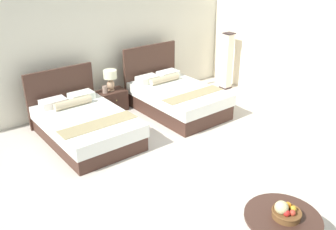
{
  "coord_description": "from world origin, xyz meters",
  "views": [
    {
      "loc": [
        -3.39,
        -3.95,
        3.26
      ],
      "look_at": [
        -0.11,
        0.53,
        0.71
      ],
      "focal_mm": 38.88,
      "sensor_mm": 36.0,
      "label": 1
    }
  ],
  "objects_px": {
    "bed_near_corner": "(176,98)",
    "bed_near_window": "(85,124)",
    "vase": "(105,89)",
    "floor_lamp_corner": "(227,61)",
    "nightstand": "(112,100)",
    "coffee_table": "(282,224)",
    "fruit_bowl": "(285,212)",
    "table_lamp": "(110,77)"
  },
  "relations": [
    {
      "from": "nightstand",
      "to": "floor_lamp_corner",
      "type": "bearing_deg",
      "value": -8.65
    },
    {
      "from": "nightstand",
      "to": "fruit_bowl",
      "type": "relative_size",
      "value": 1.76
    },
    {
      "from": "table_lamp",
      "to": "vase",
      "type": "distance_m",
      "value": 0.29
    },
    {
      "from": "bed_near_window",
      "to": "bed_near_corner",
      "type": "relative_size",
      "value": 1.02
    },
    {
      "from": "bed_near_window",
      "to": "fruit_bowl",
      "type": "height_order",
      "value": "bed_near_window"
    },
    {
      "from": "bed_near_corner",
      "to": "coffee_table",
      "type": "distance_m",
      "value": 4.17
    },
    {
      "from": "nightstand",
      "to": "table_lamp",
      "type": "bearing_deg",
      "value": 90.0
    },
    {
      "from": "bed_near_window",
      "to": "nightstand",
      "type": "bearing_deg",
      "value": 39.76
    },
    {
      "from": "coffee_table",
      "to": "fruit_bowl",
      "type": "distance_m",
      "value": 0.19
    },
    {
      "from": "bed_near_window",
      "to": "vase",
      "type": "distance_m",
      "value": 1.22
    },
    {
      "from": "bed_near_window",
      "to": "vase",
      "type": "relative_size",
      "value": 13.66
    },
    {
      "from": "bed_near_window",
      "to": "bed_near_corner",
      "type": "bearing_deg",
      "value": 0.03
    },
    {
      "from": "coffee_table",
      "to": "bed_near_window",
      "type": "bearing_deg",
      "value": 100.08
    },
    {
      "from": "floor_lamp_corner",
      "to": "table_lamp",
      "type": "bearing_deg",
      "value": 170.98
    },
    {
      "from": "coffee_table",
      "to": "fruit_bowl",
      "type": "relative_size",
      "value": 2.61
    },
    {
      "from": "fruit_bowl",
      "to": "floor_lamp_corner",
      "type": "distance_m",
      "value": 5.47
    },
    {
      "from": "bed_near_window",
      "to": "coffee_table",
      "type": "height_order",
      "value": "bed_near_window"
    },
    {
      "from": "bed_near_window",
      "to": "fruit_bowl",
      "type": "xyz_separation_m",
      "value": [
        0.7,
        -3.92,
        0.25
      ]
    },
    {
      "from": "coffee_table",
      "to": "floor_lamp_corner",
      "type": "height_order",
      "value": "floor_lamp_corner"
    },
    {
      "from": "bed_near_corner",
      "to": "coffee_table",
      "type": "relative_size",
      "value": 2.39
    },
    {
      "from": "vase",
      "to": "bed_near_window",
      "type": "bearing_deg",
      "value": -136.23
    },
    {
      "from": "table_lamp",
      "to": "vase",
      "type": "xyz_separation_m",
      "value": [
        -0.18,
        -0.06,
        -0.21
      ]
    },
    {
      "from": "bed_near_corner",
      "to": "coffee_table",
      "type": "bearing_deg",
      "value": -110.19
    },
    {
      "from": "table_lamp",
      "to": "floor_lamp_corner",
      "type": "bearing_deg",
      "value": -9.02
    },
    {
      "from": "bed_near_corner",
      "to": "floor_lamp_corner",
      "type": "bearing_deg",
      "value": 11.99
    },
    {
      "from": "bed_near_corner",
      "to": "coffee_table",
      "type": "height_order",
      "value": "bed_near_corner"
    },
    {
      "from": "table_lamp",
      "to": "coffee_table",
      "type": "bearing_deg",
      "value": -94.11
    },
    {
      "from": "bed_near_window",
      "to": "bed_near_corner",
      "type": "xyz_separation_m",
      "value": [
        2.13,
        0.0,
        0.03
      ]
    },
    {
      "from": "bed_near_corner",
      "to": "nightstand",
      "type": "relative_size",
      "value": 3.55
    },
    {
      "from": "table_lamp",
      "to": "fruit_bowl",
      "type": "xyz_separation_m",
      "value": [
        -0.34,
        -4.81,
        -0.21
      ]
    },
    {
      "from": "vase",
      "to": "floor_lamp_corner",
      "type": "bearing_deg",
      "value": -7.47
    },
    {
      "from": "nightstand",
      "to": "fruit_bowl",
      "type": "distance_m",
      "value": 4.81
    },
    {
      "from": "bed_near_corner",
      "to": "floor_lamp_corner",
      "type": "distance_m",
      "value": 1.99
    },
    {
      "from": "nightstand",
      "to": "coffee_table",
      "type": "height_order",
      "value": "nightstand"
    },
    {
      "from": "bed_near_corner",
      "to": "fruit_bowl",
      "type": "xyz_separation_m",
      "value": [
        -1.43,
        -3.92,
        0.22
      ]
    },
    {
      "from": "table_lamp",
      "to": "fruit_bowl",
      "type": "relative_size",
      "value": 1.34
    },
    {
      "from": "bed_near_corner",
      "to": "bed_near_window",
      "type": "bearing_deg",
      "value": -179.97
    },
    {
      "from": "vase",
      "to": "floor_lamp_corner",
      "type": "distance_m",
      "value": 3.22
    },
    {
      "from": "bed_near_corner",
      "to": "table_lamp",
      "type": "distance_m",
      "value": 1.47
    },
    {
      "from": "vase",
      "to": "floor_lamp_corner",
      "type": "relative_size",
      "value": 0.11
    },
    {
      "from": "coffee_table",
      "to": "fruit_bowl",
      "type": "height_order",
      "value": "fruit_bowl"
    },
    {
      "from": "bed_near_window",
      "to": "coffee_table",
      "type": "bearing_deg",
      "value": -79.92
    }
  ]
}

